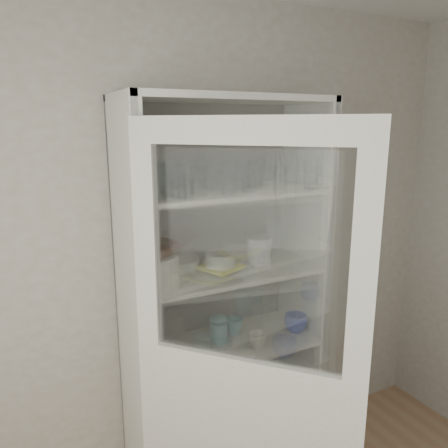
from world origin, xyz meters
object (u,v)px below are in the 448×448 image
yellow_trivet (220,267)px  mug_teal (234,326)px  terracotta_bowl (155,250)px  teal_jar (219,329)px  white_canister (147,349)px  tin_box (273,388)px  grey_bowl_stack (259,250)px  mug_white (258,341)px  goblet_1 (203,169)px  measuring_cups (220,345)px  goblet_0 (134,176)px  cream_dish (215,411)px  pantry_cabinet (219,323)px  goblet_3 (259,169)px  cupboard_door (244,411)px  plate_stack_front (157,278)px  cream_bowl (156,262)px  glass_platter (220,270)px  white_ramekin (220,259)px  mug_blue (296,323)px  goblet_2 (231,169)px  plate_stack_back (179,264)px

yellow_trivet → mug_teal: (0.13, 0.09, -0.38)m
terracotta_bowl → teal_jar: terracotta_bowl is taller
white_canister → tin_box: white_canister is taller
grey_bowl_stack → mug_white: bearing=-121.4°
goblet_1 → measuring_cups: size_ratio=1.88×
goblet_0 → mug_white: size_ratio=1.71×
goblet_1 → tin_box: size_ratio=1.01×
grey_bowl_stack → cream_dish: size_ratio=0.65×
pantry_cabinet → goblet_3: size_ratio=13.80×
cupboard_door → mug_teal: cupboard_door is taller
cupboard_door → grey_bowl_stack: (0.40, 0.55, 0.46)m
cupboard_door → teal_jar: 0.62m
pantry_cabinet → plate_stack_front: (-0.38, -0.15, 0.36)m
plate_stack_front → terracotta_bowl: bearing=0.0°
cupboard_door → mug_white: 0.52m
tin_box → cream_bowl: bearing=-172.3°
terracotta_bowl → glass_platter: 0.38m
cream_bowl → mug_teal: 0.68m
white_ramekin → mug_white: 0.46m
mug_blue → mug_teal: size_ratio=1.31×
glass_platter → tin_box: glass_platter is taller
goblet_0 → mug_teal: goblet_0 is taller
mug_teal → plate_stack_front: bearing=-179.2°
terracotta_bowl → measuring_cups: size_ratio=2.22×
measuring_cups → cream_dish: bearing=144.1°
goblet_3 → mug_white: 0.88m
goblet_1 → goblet_2: size_ratio=1.06×
glass_platter → grey_bowl_stack: 0.25m
pantry_cabinet → goblet_2: size_ratio=12.32×
teal_jar → tin_box: (0.33, -0.03, -0.43)m
terracotta_bowl → cream_dish: (0.31, 0.05, -0.94)m
mug_blue → yellow_trivet: bearing=153.8°
mug_blue → measuring_cups: mug_blue is taller
glass_platter → grey_bowl_stack: grey_bowl_stack is taller
plate_stack_back → mug_blue: 0.73m
glass_platter → teal_jar: 0.36m
plate_stack_front → pantry_cabinet: bearing=21.1°
mug_blue → white_canister: bearing=153.3°
grey_bowl_stack → measuring_cups: grey_bowl_stack is taller
measuring_cups → white_canister: 0.37m
goblet_3 → grey_bowl_stack: goblet_3 is taller
cream_dish → white_canister: bearing=173.6°
terracotta_bowl → mug_white: (0.50, -0.06, -0.53)m
goblet_1 → white_canister: bearing=-161.8°
white_ramekin → mug_blue: (0.44, -0.04, -0.42)m
mug_teal → measuring_cups: bearing=-159.5°
mug_blue → cupboard_door: bearing=-162.3°
mug_white → teal_jar: bearing=132.9°
goblet_1 → measuring_cups: 0.89m
tin_box → measuring_cups: bearing=-171.1°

